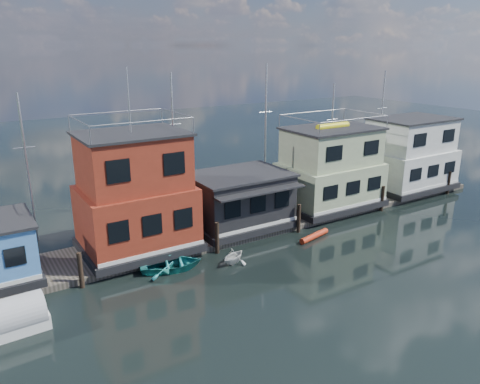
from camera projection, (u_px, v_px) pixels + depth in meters
ground at (359, 296)px, 26.32m from camera, size 160.00×160.00×0.00m
dock at (245, 226)px, 35.98m from camera, size 48.00×5.00×0.40m
houseboat_red at (135, 195)px, 30.53m from camera, size 7.40×5.90×11.86m
houseboat_dark at (239, 200)px, 35.05m from camera, size 7.40×6.10×4.06m
houseboat_green at (330, 169)px, 39.27m from camera, size 8.40×5.90×7.03m
houseboat_white at (409, 155)px, 44.31m from camera, size 8.40×5.90×6.66m
pilings at (262, 227)px, 33.28m from camera, size 42.28×0.28×2.20m
background_masts at (254, 138)px, 41.64m from camera, size 36.40×0.16×12.00m
dinghy_teal at (171, 264)px, 29.23m from camera, size 4.51×3.76×0.81m
dinghy_white at (233, 256)px, 30.12m from camera, size 2.48×2.33×1.04m
red_kayak at (314, 236)px, 34.01m from camera, size 2.95×1.11×0.43m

